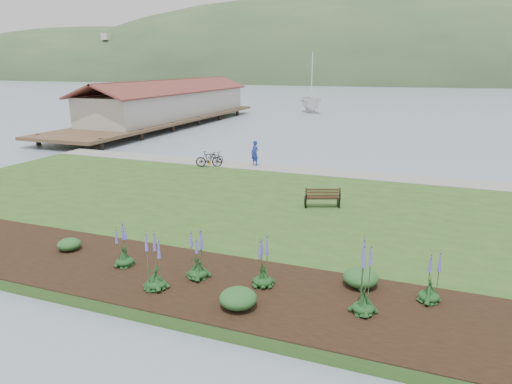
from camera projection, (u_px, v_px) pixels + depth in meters
ground at (227, 201)px, 24.79m from camera, size 600.00×600.00×0.00m
lawn at (211, 208)px, 22.94m from camera, size 34.00×20.00×0.40m
shoreline_path at (269, 167)px, 30.89m from camera, size 34.00×2.20×0.03m
garden_bed at (187, 279)px, 14.83m from camera, size 24.00×4.40×0.04m
far_hillside at (463, 84)px, 170.90m from camera, size 580.00×80.00×38.00m
pier_pavilion at (171, 103)px, 55.70m from camera, size 8.00×36.00×5.40m
park_bench at (322, 197)px, 22.18m from camera, size 1.82×1.25×1.05m
person at (255, 151)px, 31.16m from camera, size 0.89×0.77×2.05m
bicycle_a at (214, 156)px, 32.51m from camera, size 0.93×1.68×0.84m
bicycle_b at (209, 159)px, 30.98m from camera, size 1.12×1.86×1.08m
sailboat at (311, 112)px, 70.50m from camera, size 14.93×15.00×28.56m
pannier at (209, 163)px, 31.70m from camera, size 0.29×0.34×0.31m
echium_0 at (197, 257)px, 14.65m from camera, size 0.62×0.62×1.83m
echium_1 at (263, 265)px, 14.14m from camera, size 0.62×0.62×1.89m
echium_2 at (365, 283)px, 12.51m from camera, size 0.62×0.62×2.35m
echium_3 at (431, 279)px, 13.20m from camera, size 0.62×0.62×1.90m
echium_4 at (124, 248)px, 15.58m from camera, size 0.62×0.62×1.77m
echium_5 at (155, 265)px, 13.92m from camera, size 0.62×0.62×2.13m
shrub_0 at (69, 244)px, 17.05m from camera, size 0.86×0.86×0.43m
shrub_1 at (238, 298)px, 13.00m from camera, size 1.09×1.09×0.54m
shrub_2 at (361, 278)px, 14.25m from camera, size 1.10×1.10×0.55m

